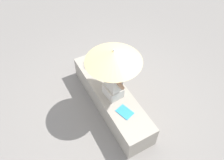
# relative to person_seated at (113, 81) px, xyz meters

# --- Properties ---
(ground_plane) EXTENTS (14.00, 14.00, 0.00)m
(ground_plane) POSITION_rel_person_seated_xyz_m (-0.11, 0.02, -0.88)
(ground_plane) COLOR gray
(stone_bench) EXTENTS (2.32, 0.59, 0.49)m
(stone_bench) POSITION_rel_person_seated_xyz_m (-0.11, 0.02, -0.63)
(stone_bench) COLOR #A8A093
(stone_bench) RESTS_ON ground
(person_seated) EXTENTS (0.48, 0.31, 0.90)m
(person_seated) POSITION_rel_person_seated_xyz_m (0.00, 0.00, 0.00)
(person_seated) COLOR beige
(person_seated) RESTS_ON stone_bench
(parasol) EXTENTS (0.98, 0.98, 1.02)m
(parasol) POSITION_rel_person_seated_xyz_m (-0.09, 0.06, 0.49)
(parasol) COLOR #B7B7BC
(parasol) RESTS_ON stone_bench
(handbag_black) EXTENTS (0.32, 0.23, 0.28)m
(handbag_black) POSITION_rel_person_seated_xyz_m (-0.89, 0.12, -0.25)
(handbag_black) COLOR silver
(handbag_black) RESTS_ON stone_bench
(magazine) EXTENTS (0.33, 0.27, 0.01)m
(magazine) POSITION_rel_person_seated_xyz_m (0.45, -0.01, -0.38)
(magazine) COLOR #339ED1
(magazine) RESTS_ON stone_bench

